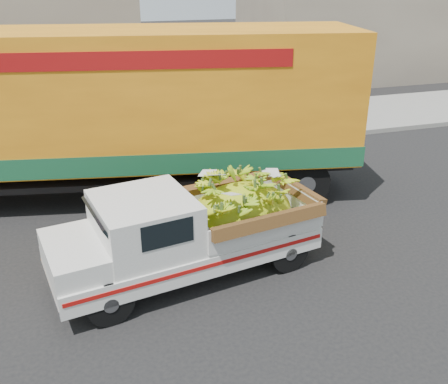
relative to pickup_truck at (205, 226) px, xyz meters
name	(u,v)px	position (x,y,z in m)	size (l,w,h in m)	color
ground	(212,295)	(-0.12, -0.83, -0.86)	(100.00, 100.00, 0.00)	black
curb	(142,154)	(-0.12, 6.26, -0.79)	(60.00, 0.25, 0.15)	gray
sidewalk	(131,134)	(-0.12, 8.36, -0.79)	(60.00, 4.00, 0.14)	gray
building_right	(387,13)	(13.88, 15.26, 2.14)	(14.00, 6.00, 6.00)	gray
pickup_truck	(205,226)	(0.00, 0.00, 0.00)	(4.78, 2.40, 1.60)	black
semi_trailer	(92,109)	(-1.49, 3.81, 1.26)	(12.09, 4.82, 3.80)	black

